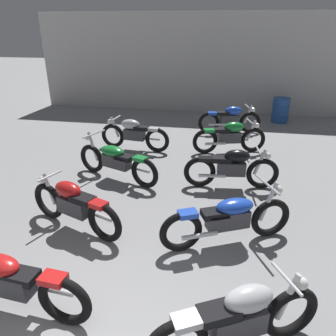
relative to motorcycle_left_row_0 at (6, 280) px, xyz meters
name	(u,v)px	position (x,y,z in m)	size (l,w,h in m)	color
back_wall	(200,64)	(1.34, 10.19, 1.35)	(12.51, 0.24, 3.60)	#BCBAB7
motorcycle_left_row_0	(6,280)	(0.00, 0.00, 0.00)	(2.17, 0.68, 0.97)	black
motorcycle_left_row_1	(74,204)	(0.04, 1.75, 0.01)	(1.87, 0.83, 0.88)	black
motorcycle_left_row_2	(116,160)	(0.11, 3.70, 0.00)	(2.06, 1.00, 0.97)	black
motorcycle_left_row_3	(134,134)	(0.00, 5.57, 0.01)	(1.97, 0.48, 0.88)	black
motorcycle_right_row_0	(238,320)	(2.67, -0.09, 0.01)	(1.80, 1.01, 0.88)	black
motorcycle_right_row_1	(229,218)	(2.55, 1.79, 0.00)	(2.01, 1.08, 0.97)	black
motorcycle_right_row_2	(232,167)	(2.60, 3.74, 0.01)	(1.97, 0.54, 0.88)	black
motorcycle_right_row_3	(230,136)	(2.55, 5.79, 0.01)	(1.93, 0.72, 0.88)	black
motorcycle_right_row_4	(230,119)	(2.55, 7.55, 0.01)	(1.95, 0.65, 0.88)	black
oil_drum	(280,110)	(4.27, 9.11, -0.03)	(0.59, 0.59, 0.85)	#23519E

